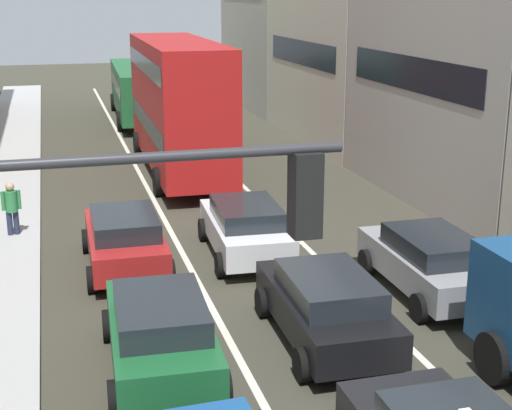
% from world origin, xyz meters
% --- Properties ---
extents(sidewalk_left, '(2.60, 64.00, 0.14)m').
position_xyz_m(sidewalk_left, '(-6.70, 20.00, 0.07)').
color(sidewalk_left, '#ADADAD').
rests_on(sidewalk_left, ground).
extents(lane_stripe_left, '(0.16, 60.00, 0.01)m').
position_xyz_m(lane_stripe_left, '(-1.70, 20.00, 0.01)').
color(lane_stripe_left, silver).
rests_on(lane_stripe_left, ground).
extents(lane_stripe_right, '(0.16, 60.00, 0.01)m').
position_xyz_m(lane_stripe_right, '(1.70, 20.00, 0.01)').
color(lane_stripe_right, silver).
rests_on(lane_stripe_right, ground).
extents(building_row_right, '(7.20, 43.90, 12.88)m').
position_xyz_m(building_row_right, '(9.90, 22.13, 5.43)').
color(building_row_right, '#B2ADA3').
rests_on(building_row_right, ground).
extents(traffic_light_pole, '(3.58, 0.38, 5.50)m').
position_xyz_m(traffic_light_pole, '(-4.45, 0.93, 3.82)').
color(traffic_light_pole, '#2D2D33').
rests_on(traffic_light_pole, ground).
extents(sedan_centre_lane_second, '(2.16, 4.35, 1.49)m').
position_xyz_m(sedan_centre_lane_second, '(0.16, 7.32, 0.80)').
color(sedan_centre_lane_second, black).
rests_on(sedan_centre_lane_second, ground).
extents(wagon_left_lane_second, '(2.22, 4.38, 1.49)m').
position_xyz_m(wagon_left_lane_second, '(-3.20, 7.01, 0.80)').
color(wagon_left_lane_second, '#19592D').
rests_on(wagon_left_lane_second, ground).
extents(hatchback_centre_lane_third, '(2.25, 4.39, 1.49)m').
position_xyz_m(hatchback_centre_lane_third, '(-0.09, 12.71, 0.80)').
color(hatchback_centre_lane_third, silver).
rests_on(hatchback_centre_lane_third, ground).
extents(sedan_left_lane_third, '(2.11, 4.32, 1.49)m').
position_xyz_m(sedan_left_lane_third, '(-3.28, 12.60, 0.80)').
color(sedan_left_lane_third, '#A51E1E').
rests_on(sedan_left_lane_third, ground).
extents(sedan_right_lane_behind_truck, '(2.10, 4.32, 1.49)m').
position_xyz_m(sedan_right_lane_behind_truck, '(3.38, 9.07, 0.80)').
color(sedan_right_lane_behind_truck, gray).
rests_on(sedan_right_lane_behind_truck, ground).
extents(bus_mid_queue_primary, '(2.93, 10.54, 5.06)m').
position_xyz_m(bus_mid_queue_primary, '(-0.15, 22.58, 2.83)').
color(bus_mid_queue_primary, '#B21919').
rests_on(bus_mid_queue_primary, ground).
extents(bus_far_queue_secondary, '(3.12, 10.59, 2.90)m').
position_xyz_m(bus_far_queue_secondary, '(-0.14, 35.39, 1.76)').
color(bus_far_queue_secondary, '#1E6033').
rests_on(bus_far_queue_secondary, ground).
extents(pedestrian_near_kerb, '(0.53, 0.34, 1.66)m').
position_xyz_m(pedestrian_near_kerb, '(-6.12, 15.82, 0.95)').
color(pedestrian_near_kerb, '#262D47').
rests_on(pedestrian_near_kerb, ground).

